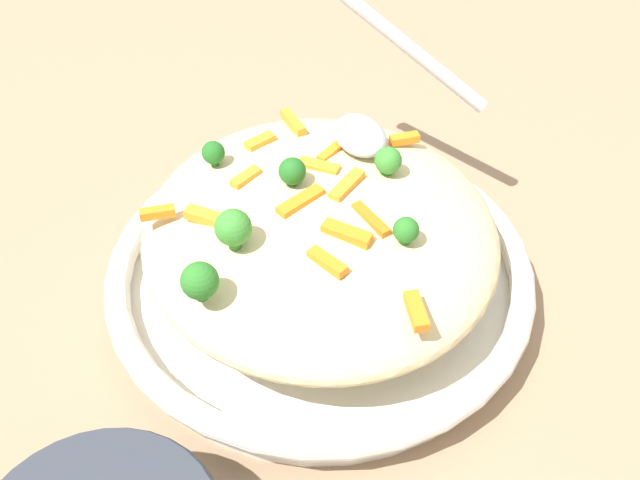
{
  "coord_description": "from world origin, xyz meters",
  "views": [
    {
      "loc": [
        -0.38,
        0.13,
        0.46
      ],
      "look_at": [
        0.0,
        0.0,
        0.06
      ],
      "focal_mm": 41.13,
      "sensor_mm": 36.0,
      "label": 1
    }
  ],
  "objects": [
    {
      "name": "ground_plane",
      "position": [
        0.0,
        0.0,
        0.0
      ],
      "size": [
        2.4,
        2.4,
        0.0
      ],
      "primitive_type": "plane",
      "color": "#9E7F60"
    },
    {
      "name": "carrot_piece_5",
      "position": [
        0.09,
        0.02,
        0.1
      ],
      "size": [
        0.02,
        0.03,
        0.01
      ],
      "primitive_type": "cube",
      "rotation": [
        0.0,
        0.0,
        1.95
      ],
      "color": "orange",
      "rests_on": "pasta_mound"
    },
    {
      "name": "serving_bowl",
      "position": [
        0.0,
        0.0,
        0.02
      ],
      "size": [
        0.34,
        0.34,
        0.04
      ],
      "color": "white",
      "rests_on": "ground_plane"
    },
    {
      "name": "broccoli_floret_1",
      "position": [
        -0.06,
        -0.04,
        0.11
      ],
      "size": [
        0.02,
        0.02,
        0.02
      ],
      "color": "#296820",
      "rests_on": "pasta_mound"
    },
    {
      "name": "carrot_piece_3",
      "position": [
        0.04,
        0.05,
        0.11
      ],
      "size": [
        0.02,
        0.03,
        0.01
      ],
      "primitive_type": "cube",
      "rotation": [
        0.0,
        0.0,
        5.24
      ],
      "color": "orange",
      "rests_on": "pasta_mound"
    },
    {
      "name": "carrot_piece_6",
      "position": [
        -0.06,
        0.02,
        0.11
      ],
      "size": [
        0.03,
        0.02,
        0.01
      ],
      "primitive_type": "cube",
      "rotation": [
        0.0,
        0.0,
        3.64
      ],
      "color": "orange",
      "rests_on": "pasta_mound"
    },
    {
      "name": "broccoli_floret_3",
      "position": [
        -0.02,
        0.07,
        0.12
      ],
      "size": [
        0.03,
        0.03,
        0.03
      ],
      "color": "#377928",
      "rests_on": "pasta_mound"
    },
    {
      "name": "carrot_piece_11",
      "position": [
        0.03,
        0.12,
        0.1
      ],
      "size": [
        0.01,
        0.03,
        0.01
      ],
      "primitive_type": "cube",
      "rotation": [
        0.0,
        0.0,
        1.48
      ],
      "color": "orange",
      "rests_on": "pasta_mound"
    },
    {
      "name": "carrot_piece_2",
      "position": [
        -0.12,
        -0.02,
        0.1
      ],
      "size": [
        0.03,
        0.01,
        0.01
      ],
      "primitive_type": "cube",
      "rotation": [
        0.0,
        0.0,
        2.99
      ],
      "color": "orange",
      "rests_on": "pasta_mound"
    },
    {
      "name": "broccoli_floret_5",
      "position": [
        0.01,
        -0.06,
        0.12
      ],
      "size": [
        0.02,
        0.02,
        0.02
      ],
      "color": "#377928",
      "rests_on": "pasta_mound"
    },
    {
      "name": "carrot_piece_8",
      "position": [
        0.01,
        -0.02,
        0.11
      ],
      "size": [
        0.03,
        0.04,
        0.01
      ],
      "primitive_type": "cube",
      "rotation": [
        0.0,
        0.0,
        2.24
      ],
      "color": "orange",
      "rests_on": "pasta_mound"
    },
    {
      "name": "broccoli_floret_4",
      "position": [
        0.02,
        0.01,
        0.12
      ],
      "size": [
        0.02,
        0.02,
        0.02
      ],
      "color": "#205B1C",
      "rests_on": "pasta_mound"
    },
    {
      "name": "carrot_piece_0",
      "position": [
        -0.03,
        -0.03,
        0.11
      ],
      "size": [
        0.04,
        0.02,
        0.01
      ],
      "primitive_type": "cube",
      "rotation": [
        0.0,
        0.0,
        0.27
      ],
      "color": "orange",
      "rests_on": "pasta_mound"
    },
    {
      "name": "carrot_piece_12",
      "position": [
        0.1,
        -0.01,
        0.1
      ],
      "size": [
        0.03,
        0.01,
        0.01
      ],
      "primitive_type": "cube",
      "rotation": [
        0.0,
        0.0,
        0.15
      ],
      "color": "orange",
      "rests_on": "pasta_mound"
    },
    {
      "name": "carrot_piece_7",
      "position": [
        0.01,
        0.08,
        0.1
      ],
      "size": [
        0.03,
        0.03,
        0.01
      ],
      "primitive_type": "cube",
      "rotation": [
        0.0,
        0.0,
        3.98
      ],
      "color": "orange",
      "rests_on": "pasta_mound"
    },
    {
      "name": "broccoli_floret_0",
      "position": [
        -0.06,
        0.1,
        0.11
      ],
      "size": [
        0.03,
        0.03,
        0.03
      ],
      "color": "#296820",
      "rests_on": "pasta_mound"
    },
    {
      "name": "carrot_piece_9",
      "position": [
        -0.04,
        -0.01,
        0.11
      ],
      "size": [
        0.03,
        0.03,
        0.01
      ],
      "primitive_type": "cube",
      "rotation": [
        0.0,
        0.0,
        0.76
      ],
      "color": "orange",
      "rests_on": "pasta_mound"
    },
    {
      "name": "serving_spoon",
      "position": [
        0.08,
        -0.07,
        0.13
      ],
      "size": [
        0.15,
        0.14,
        0.1
      ],
      "color": "#B7B7BC",
      "rests_on": "pasta_mound"
    },
    {
      "name": "carrot_piece_1",
      "position": [
        0.04,
        -0.01,
        0.11
      ],
      "size": [
        0.03,
        0.03,
        0.01
      ],
      "primitive_type": "cube",
      "rotation": [
        0.0,
        0.0,
        0.88
      ],
      "color": "orange",
      "rests_on": "pasta_mound"
    },
    {
      "name": "carrot_piece_10",
      "position": [
        0.05,
        -0.03,
        0.1
      ],
      "size": [
        0.02,
        0.03,
        0.01
      ],
      "primitive_type": "cube",
      "rotation": [
        0.0,
        0.0,
        5.31
      ],
      "color": "orange",
      "rests_on": "pasta_mound"
    },
    {
      "name": "pasta_mound",
      "position": [
        0.0,
        0.0,
        0.07
      ],
      "size": [
        0.28,
        0.27,
        0.07
      ],
      "primitive_type": "ellipsoid",
      "color": "beige",
      "rests_on": "serving_bowl"
    },
    {
      "name": "broccoli_floret_2",
      "position": [
        0.07,
        0.06,
        0.11
      ],
      "size": [
        0.02,
        0.02,
        0.02
      ],
      "color": "#205B1C",
      "rests_on": "pasta_mound"
    },
    {
      "name": "carrot_piece_13",
      "position": [
        0.05,
        -0.09,
        0.1
      ],
      "size": [
        0.01,
        0.02,
        0.01
      ],
      "primitive_type": "cube",
      "rotation": [
        0.0,
        0.0,
        1.52
      ],
      "color": "orange",
      "rests_on": "pasta_mound"
    },
    {
      "name": "carrot_piece_4",
      "position": [
        -0.0,
        0.01,
        0.11
      ],
      "size": [
        0.03,
        0.04,
        0.01
      ],
      "primitive_type": "cube",
      "rotation": [
        0.0,
        0.0,
        5.14
      ],
      "color": "orange",
      "rests_on": "pasta_mound"
    }
  ]
}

